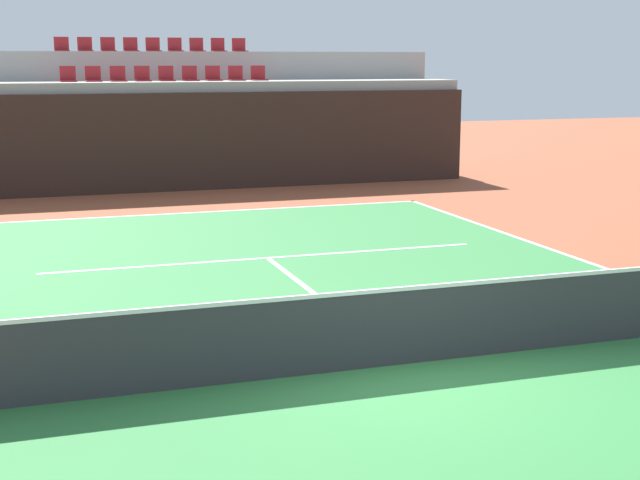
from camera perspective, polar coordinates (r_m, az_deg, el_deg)
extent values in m
plane|color=brown|center=(11.38, 5.34, -7.66)|extent=(80.00, 80.00, 0.00)
cube|color=#2D7238|center=(11.38, 5.34, -7.63)|extent=(11.00, 24.00, 0.01)
cube|color=white|center=(22.53, -6.99, 1.73)|extent=(11.00, 0.10, 0.00)
cube|color=white|center=(17.22, -3.26, -1.11)|extent=(8.26, 0.10, 0.00)
cube|color=white|center=(14.24, 0.14, -3.70)|extent=(0.10, 6.40, 0.00)
cube|color=black|center=(26.26, -8.82, 5.99)|extent=(17.47, 0.30, 2.74)
cube|color=#9E9E99|center=(27.57, -9.32, 6.51)|extent=(17.47, 2.40, 3.02)
cube|color=#9E9E99|center=(29.91, -10.09, 7.66)|extent=(17.47, 2.40, 3.88)
cube|color=maroon|center=(27.19, -15.26, 9.44)|extent=(0.44, 0.44, 0.04)
cube|color=maroon|center=(27.38, -15.31, 9.91)|extent=(0.44, 0.04, 0.40)
cube|color=maroon|center=(27.24, -13.79, 9.51)|extent=(0.44, 0.44, 0.04)
cube|color=maroon|center=(27.43, -13.85, 9.98)|extent=(0.44, 0.04, 0.40)
cube|color=maroon|center=(27.31, -12.32, 9.58)|extent=(0.44, 0.44, 0.04)
cube|color=maroon|center=(27.50, -12.39, 10.05)|extent=(0.44, 0.04, 0.40)
cube|color=maroon|center=(27.39, -10.87, 9.64)|extent=(0.44, 0.44, 0.04)
cube|color=maroon|center=(27.59, -10.94, 10.10)|extent=(0.44, 0.04, 0.40)
cube|color=maroon|center=(27.49, -9.42, 9.69)|extent=(0.44, 0.44, 0.04)
cube|color=maroon|center=(27.69, -9.50, 10.16)|extent=(0.44, 0.04, 0.40)
cube|color=maroon|center=(27.61, -7.98, 9.74)|extent=(0.44, 0.44, 0.04)
cube|color=maroon|center=(27.81, -8.07, 10.20)|extent=(0.44, 0.04, 0.40)
cube|color=maroon|center=(27.75, -6.55, 9.78)|extent=(0.44, 0.44, 0.04)
cube|color=maroon|center=(27.94, -6.65, 10.24)|extent=(0.44, 0.04, 0.40)
cube|color=maroon|center=(27.90, -5.14, 9.81)|extent=(0.44, 0.44, 0.04)
cube|color=maroon|center=(28.09, -5.25, 10.27)|extent=(0.44, 0.04, 0.40)
cube|color=maroon|center=(28.07, -3.75, 9.84)|extent=(0.44, 0.44, 0.04)
cube|color=maroon|center=(28.26, -3.86, 10.30)|extent=(0.44, 0.04, 0.40)
cube|color=maroon|center=(29.58, -15.64, 11.19)|extent=(0.44, 0.44, 0.04)
cube|color=maroon|center=(29.78, -15.68, 11.61)|extent=(0.44, 0.04, 0.40)
cube|color=maroon|center=(29.63, -14.28, 11.25)|extent=(0.44, 0.44, 0.04)
cube|color=maroon|center=(29.83, -14.33, 11.67)|extent=(0.44, 0.04, 0.40)
cube|color=maroon|center=(29.69, -12.92, 11.31)|extent=(0.44, 0.44, 0.04)
cube|color=maroon|center=(29.89, -12.98, 11.73)|extent=(0.44, 0.04, 0.40)
cube|color=maroon|center=(29.77, -11.57, 11.37)|extent=(0.44, 0.44, 0.04)
cube|color=maroon|center=(29.97, -11.63, 11.78)|extent=(0.44, 0.04, 0.40)
cube|color=maroon|center=(29.86, -10.22, 11.41)|extent=(0.44, 0.44, 0.04)
cube|color=maroon|center=(30.06, -10.30, 11.83)|extent=(0.44, 0.04, 0.40)
cube|color=maroon|center=(29.97, -8.89, 11.45)|extent=(0.44, 0.44, 0.04)
cube|color=maroon|center=(30.17, -8.97, 11.87)|extent=(0.44, 0.04, 0.40)
cube|color=maroon|center=(30.10, -7.56, 11.49)|extent=(0.44, 0.44, 0.04)
cube|color=maroon|center=(30.29, -7.65, 11.90)|extent=(0.44, 0.04, 0.40)
cube|color=maroon|center=(30.24, -6.25, 11.52)|extent=(0.44, 0.44, 0.04)
cube|color=maroon|center=(30.43, -6.34, 11.92)|extent=(0.44, 0.04, 0.40)
cube|color=maroon|center=(30.39, -4.95, 11.54)|extent=(0.44, 0.44, 0.04)
cube|color=maroon|center=(30.59, -5.05, 11.94)|extent=(0.44, 0.04, 0.40)
cube|color=#333338|center=(11.24, 5.38, -5.39)|extent=(10.90, 0.02, 0.92)
cube|color=white|center=(11.11, 5.43, -2.99)|extent=(10.90, 0.04, 0.05)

